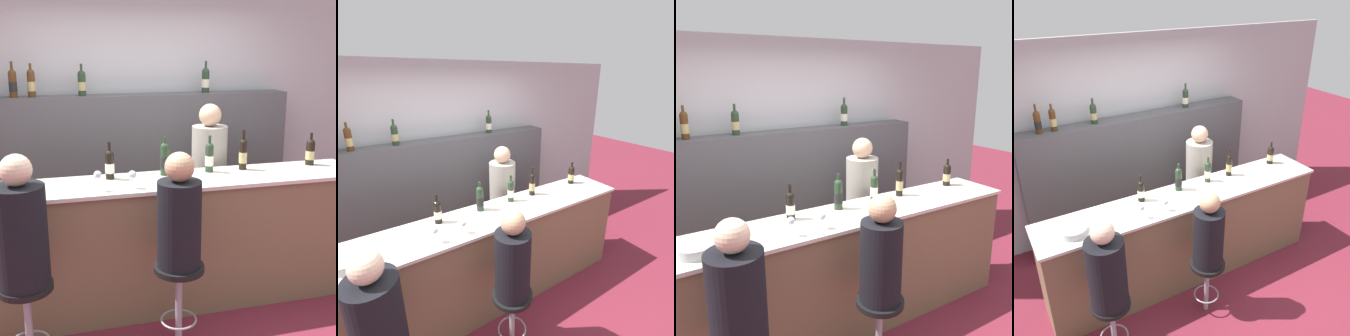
% 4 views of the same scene
% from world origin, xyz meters
% --- Properties ---
extents(wall_back, '(6.40, 0.05, 2.60)m').
position_xyz_m(wall_back, '(0.00, 1.66, 1.30)').
color(wall_back, '#B2B2B7').
rests_on(wall_back, ground_plane).
extents(bar_counter, '(3.25, 0.57, 1.08)m').
position_xyz_m(bar_counter, '(0.00, 0.26, 0.54)').
color(bar_counter, brown).
rests_on(bar_counter, ground_plane).
extents(back_bar_cabinet, '(3.05, 0.28, 1.63)m').
position_xyz_m(back_bar_cabinet, '(0.00, 1.43, 0.82)').
color(back_bar_cabinet, '#4C4C51').
rests_on(back_bar_cabinet, ground_plane).
extents(wine_bottle_counter_0, '(0.07, 0.07, 0.30)m').
position_xyz_m(wine_bottle_counter_0, '(-0.49, 0.41, 1.20)').
color(wine_bottle_counter_0, black).
rests_on(wine_bottle_counter_0, bar_counter).
extents(wine_bottle_counter_1, '(0.08, 0.08, 0.32)m').
position_xyz_m(wine_bottle_counter_1, '(-0.04, 0.41, 1.21)').
color(wine_bottle_counter_1, '#233823').
rests_on(wine_bottle_counter_1, bar_counter).
extents(wine_bottle_counter_2, '(0.07, 0.07, 0.31)m').
position_xyz_m(wine_bottle_counter_2, '(0.35, 0.41, 1.20)').
color(wine_bottle_counter_2, '#233823').
rests_on(wine_bottle_counter_2, bar_counter).
extents(wine_bottle_counter_3, '(0.07, 0.07, 0.34)m').
position_xyz_m(wine_bottle_counter_3, '(0.65, 0.41, 1.21)').
color(wine_bottle_counter_3, black).
rests_on(wine_bottle_counter_3, bar_counter).
extents(wine_bottle_counter_4, '(0.08, 0.08, 0.29)m').
position_xyz_m(wine_bottle_counter_4, '(1.29, 0.41, 1.19)').
color(wine_bottle_counter_4, black).
rests_on(wine_bottle_counter_4, bar_counter).
extents(wine_bottle_backbar_1, '(0.07, 0.07, 0.31)m').
position_xyz_m(wine_bottle_backbar_1, '(-1.05, 1.43, 1.77)').
color(wine_bottle_backbar_1, '#4C2D14').
rests_on(wine_bottle_backbar_1, back_bar_cabinet).
extents(wine_bottle_backbar_2, '(0.08, 0.08, 0.30)m').
position_xyz_m(wine_bottle_backbar_2, '(-0.59, 1.43, 1.76)').
color(wine_bottle_backbar_2, '#233823').
rests_on(wine_bottle_backbar_2, back_bar_cabinet).
extents(wine_bottle_backbar_3, '(0.08, 0.08, 0.32)m').
position_xyz_m(wine_bottle_backbar_3, '(0.67, 1.43, 1.76)').
color(wine_bottle_backbar_3, '#233823').
rests_on(wine_bottle_backbar_3, back_bar_cabinet).
extents(wine_glass_0, '(0.06, 0.06, 0.15)m').
position_xyz_m(wine_glass_0, '(-0.61, 0.11, 1.19)').
color(wine_glass_0, silver).
rests_on(wine_glass_0, bar_counter).
extents(wine_glass_1, '(0.07, 0.07, 0.13)m').
position_xyz_m(wine_glass_1, '(-0.36, 0.11, 1.17)').
color(wine_glass_1, silver).
rests_on(wine_glass_1, bar_counter).
extents(metal_bowl, '(0.25, 0.25, 0.07)m').
position_xyz_m(metal_bowl, '(-1.26, 0.19, 1.11)').
color(metal_bowl, '#B7B7BC').
rests_on(metal_bowl, bar_counter).
extents(guest_seated_left, '(0.33, 0.33, 0.85)m').
position_xyz_m(guest_seated_left, '(-1.15, -0.33, 1.00)').
color(guest_seated_left, black).
rests_on(guest_seated_left, bar_stool_left).
extents(bar_stool_right, '(0.35, 0.35, 0.63)m').
position_xyz_m(bar_stool_right, '(-0.13, -0.33, 0.49)').
color(bar_stool_right, gray).
rests_on(bar_stool_right, ground_plane).
extents(guest_seated_right, '(0.30, 0.30, 0.80)m').
position_xyz_m(guest_seated_right, '(-0.13, -0.33, 0.98)').
color(guest_seated_right, black).
rests_on(guest_seated_right, bar_stool_right).
extents(bartender, '(0.33, 0.33, 1.59)m').
position_xyz_m(bartender, '(0.50, 0.81, 0.74)').
color(bartender, gray).
rests_on(bartender, ground_plane).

